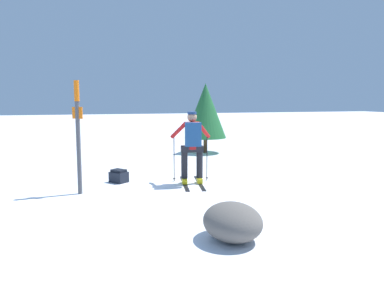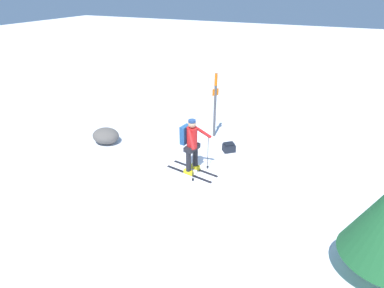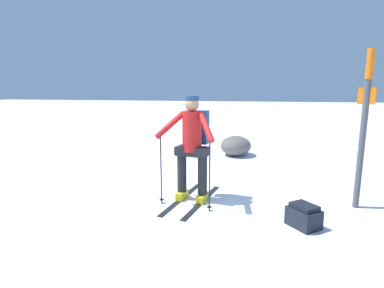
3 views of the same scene
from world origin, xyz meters
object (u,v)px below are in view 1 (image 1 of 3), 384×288
object	(u,v)px
trail_marker	(78,128)
skier	(192,143)
pine_tree	(205,111)
dropped_backpack	(119,176)
rock_boulder	(233,222)

from	to	relation	value
trail_marker	skier	bearing A→B (deg)	-85.12
skier	pine_tree	bearing A→B (deg)	-22.09
dropped_backpack	pine_tree	world-z (taller)	pine_tree
pine_tree	dropped_backpack	bearing A→B (deg)	138.90
skier	trail_marker	distance (m)	2.55
trail_marker	rock_boulder	bearing A→B (deg)	-148.09
dropped_backpack	trail_marker	bearing A→B (deg)	134.39
rock_boulder	pine_tree	xyz separation A→B (m)	(8.21, -2.36, 1.28)
pine_tree	skier	bearing A→B (deg)	157.91
skier	rock_boulder	world-z (taller)	skier
skier	rock_boulder	size ratio (longest dim) A/B	1.75
skier	pine_tree	world-z (taller)	pine_tree
skier	trail_marker	xyz separation A→B (m)	(-0.21, 2.51, 0.42)
dropped_backpack	pine_tree	xyz separation A→B (m)	(4.05, -3.53, 1.39)
skier	pine_tree	size ratio (longest dim) A/B	0.66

